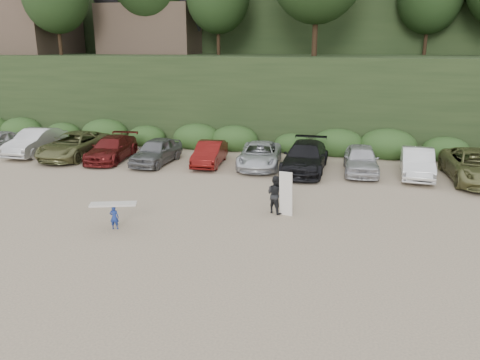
# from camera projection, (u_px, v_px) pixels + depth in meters

# --- Properties ---
(ground) EXTENTS (120.00, 120.00, 0.00)m
(ground) POSITION_uv_depth(u_px,v_px,m) (209.00, 234.00, 17.48)
(ground) COLOR tan
(ground) RESTS_ON ground
(parked_cars) EXTENTS (39.15, 5.98, 1.61)m
(parked_cars) POSITION_uv_depth(u_px,v_px,m) (285.00, 156.00, 26.28)
(parked_cars) COLOR #B3B3B8
(parked_cars) RESTS_ON ground
(child_surfer) EXTENTS (1.80, 1.00, 1.04)m
(child_surfer) POSITION_uv_depth(u_px,v_px,m) (114.00, 212.00, 17.80)
(child_surfer) COLOR navy
(child_surfer) RESTS_ON ground
(adult_surfer) EXTENTS (1.26, 0.94, 1.91)m
(adult_surfer) POSITION_uv_depth(u_px,v_px,m) (276.00, 194.00, 19.46)
(adult_surfer) COLOR black
(adult_surfer) RESTS_ON ground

